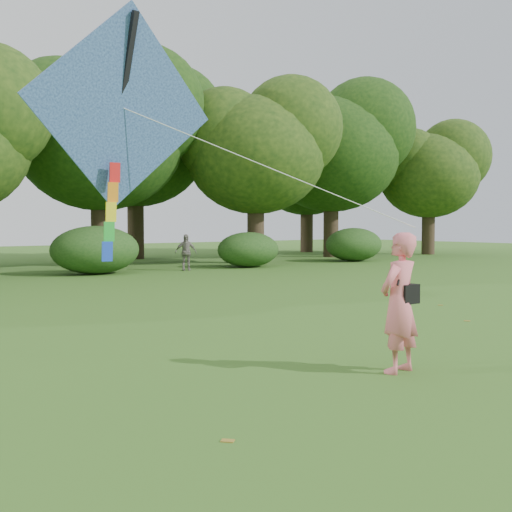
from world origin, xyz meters
TOP-DOWN VIEW (x-y plane):
  - ground at (0.00, 0.00)m, footprint 100.00×100.00m
  - man_kite_flyer at (-0.35, -0.05)m, footprint 0.75×0.57m
  - bystander_right at (6.76, 17.40)m, footprint 0.96×0.74m
  - crossbody_bag at (-0.24, -0.08)m, footprint 0.43×0.20m
  - flying_kite at (-3.26, 2.21)m, footprint 4.51×2.71m
  - tree_line at (1.67, 22.88)m, footprint 54.70×15.30m
  - fallen_leaves at (3.43, 1.75)m, footprint 9.74×12.91m

SIDE VIEW (x-z plane):
  - ground at x=0.00m, z-range 0.00..0.00m
  - fallen_leaves at x=3.43m, z-range 0.00..0.01m
  - bystander_right at x=6.76m, z-range 0.00..1.52m
  - man_kite_flyer at x=-0.35m, z-range 0.00..1.87m
  - crossbody_bag at x=-0.24m, z-range 0.70..1.42m
  - flying_kite at x=-3.26m, z-range 1.80..5.16m
  - tree_line at x=1.67m, z-range 0.86..10.35m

